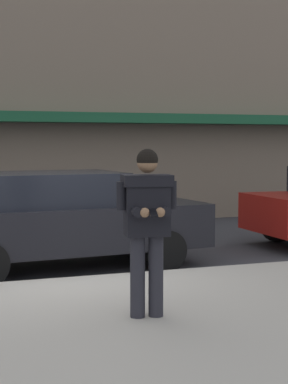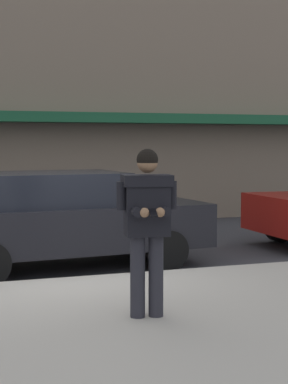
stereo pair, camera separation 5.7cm
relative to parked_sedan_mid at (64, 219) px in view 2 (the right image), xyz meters
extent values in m
plane|color=#333338|center=(-0.40, -1.16, -0.79)|extent=(80.00, 80.00, 0.00)
cube|color=#A8A399|center=(0.60, -4.01, -0.72)|extent=(32.00, 5.30, 0.14)
cube|color=silver|center=(0.60, -1.11, -0.79)|extent=(28.00, 0.12, 0.01)
cube|color=#756656|center=(0.60, 7.34, 4.88)|extent=(28.00, 4.00, 11.35)
cube|color=#195133|center=(0.60, 4.99, 1.81)|extent=(26.60, 0.70, 0.24)
cube|color=black|center=(0.04, 0.00, -0.12)|extent=(4.62, 2.15, 0.70)
cube|color=black|center=(-0.14, -0.01, 0.49)|extent=(2.19, 1.79, 0.52)
cylinder|color=black|center=(1.37, 0.96, -0.47)|extent=(0.65, 0.27, 0.64)
cylinder|color=black|center=(1.50, -0.75, -0.47)|extent=(0.65, 0.27, 0.64)
cylinder|color=black|center=(4.71, 1.22, -0.47)|extent=(0.64, 0.23, 0.64)
cylinder|color=#23232B|center=(0.22, -3.65, -0.21)|extent=(0.16, 0.16, 0.88)
cylinder|color=#23232B|center=(0.02, -3.61, -0.21)|extent=(0.16, 0.16, 0.88)
cube|color=black|center=(0.12, -3.63, 0.55)|extent=(0.50, 0.37, 0.64)
cube|color=black|center=(0.12, -3.63, 0.82)|extent=(0.57, 0.42, 0.12)
cylinder|color=black|center=(0.39, -3.67, 0.66)|extent=(0.11, 0.11, 0.30)
cylinder|color=black|center=(0.24, -3.81, 0.51)|extent=(0.14, 0.31, 0.10)
sphere|color=#8C6647|center=(0.16, -3.94, 0.51)|extent=(0.10, 0.10, 0.10)
cylinder|color=black|center=(-0.14, -3.59, 0.66)|extent=(0.11, 0.11, 0.30)
cylinder|color=black|center=(-0.05, -3.77, 0.51)|extent=(0.14, 0.31, 0.10)
sphere|color=#8C6647|center=(0.00, -3.91, 0.51)|extent=(0.10, 0.10, 0.10)
cube|color=black|center=(0.07, -3.97, 0.51)|extent=(0.10, 0.15, 0.07)
sphere|color=#8C6647|center=(0.12, -3.66, 1.01)|extent=(0.22, 0.22, 0.22)
sphere|color=black|center=(0.12, -3.66, 1.04)|extent=(0.23, 0.23, 0.23)
camera|label=1|loc=(-2.20, -10.00, 1.22)|focal=60.00mm
camera|label=2|loc=(-2.15, -10.01, 1.22)|focal=60.00mm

